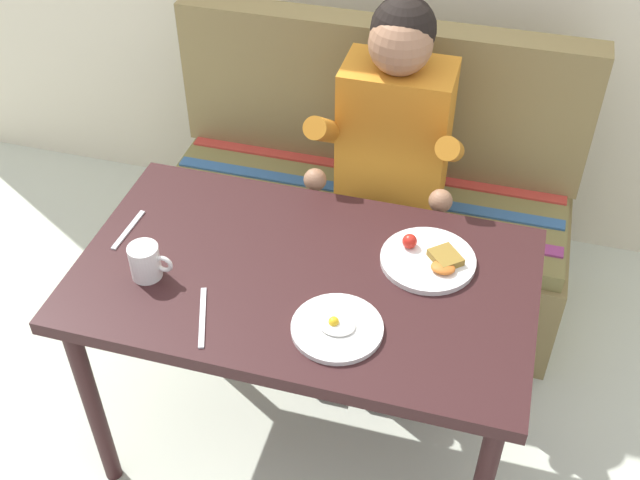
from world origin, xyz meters
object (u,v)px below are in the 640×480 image
at_px(person, 390,152).
at_px(fork, 128,230).
at_px(plate_breakfast, 429,259).
at_px(knife, 202,317).
at_px(plate_eggs, 337,328).
at_px(table, 305,296).
at_px(coffee_mug, 146,261).
at_px(couch, 365,214).

bearing_deg(person, fork, -138.44).
distance_m(plate_breakfast, knife, 0.61).
bearing_deg(fork, plate_eggs, -14.73).
height_order(person, plate_eggs, person).
relative_size(table, coffee_mug, 10.17).
xyz_separation_m(table, person, (0.10, 0.59, 0.09)).
height_order(coffee_mug, knife, coffee_mug).
distance_m(table, couch, 0.83).
height_order(couch, plate_eggs, couch).
relative_size(person, coffee_mug, 10.27).
relative_size(person, plate_eggs, 5.39).
bearing_deg(plate_breakfast, fork, -173.47).
bearing_deg(plate_eggs, person, 92.04).
distance_m(person, plate_eggs, 0.76).
relative_size(plate_eggs, knife, 1.12).
xyz_separation_m(person, coffee_mug, (-0.49, -0.71, 0.04)).
bearing_deg(couch, coffee_mug, -113.91).
bearing_deg(couch, knife, -101.36).
height_order(couch, fork, couch).
xyz_separation_m(person, fork, (-0.63, -0.55, -0.01)).
bearing_deg(plate_eggs, plate_breakfast, 59.74).
bearing_deg(knife, plate_breakfast, 14.47).
relative_size(table, knife, 6.00).
distance_m(person, knife, 0.86).
bearing_deg(knife, plate_eggs, -11.61).
distance_m(coffee_mug, fork, 0.21).
distance_m(plate_eggs, coffee_mug, 0.53).
bearing_deg(plate_breakfast, person, 113.61).
height_order(plate_eggs, fork, plate_eggs).
bearing_deg(couch, person, -59.09).
distance_m(couch, knife, 1.08).
distance_m(plate_breakfast, coffee_mug, 0.74).
bearing_deg(coffee_mug, plate_breakfast, 19.40).
height_order(plate_eggs, knife, plate_eggs).
distance_m(person, fork, 0.84).
distance_m(table, plate_breakfast, 0.35).
relative_size(couch, knife, 7.20).
bearing_deg(coffee_mug, knife, -28.10).
bearing_deg(coffee_mug, fork, 131.04).
bearing_deg(plate_breakfast, coffee_mug, -160.60).
relative_size(coffee_mug, knife, 0.59).
bearing_deg(person, knife, -110.50).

